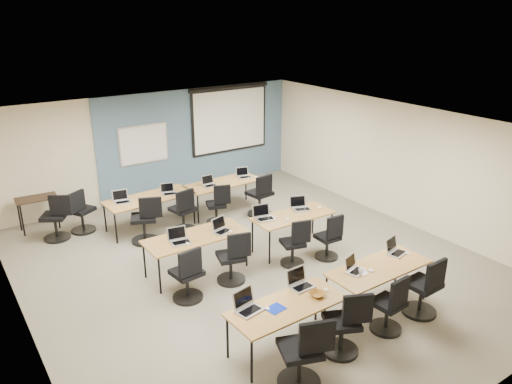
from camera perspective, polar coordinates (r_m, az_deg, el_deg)
floor at (r=9.70m, az=-0.32°, el=-8.27°), size 8.00×9.00×0.02m
ceiling at (r=8.73m, az=-0.36°, el=7.47°), size 8.00×9.00×0.02m
wall_back at (r=12.93m, az=-11.57°, el=5.18°), size 8.00×0.04×2.70m
wall_front at (r=6.32m, az=23.69°, el=-13.06°), size 8.00×0.04×2.70m
wall_left at (r=7.84m, az=-25.60°, el=-6.70°), size 0.04×9.00×2.70m
wall_right at (r=11.71m, az=16.16°, el=3.20°), size 0.04×9.00×2.70m
blue_accent_panel at (r=13.41m, az=-6.59°, el=6.01°), size 5.50×0.04×2.70m
whiteboard at (r=12.73m, az=-12.71°, el=5.32°), size 1.28×0.03×0.98m
projector_screen at (r=13.69m, az=-3.01°, el=8.71°), size 2.40×0.10×1.82m
training_table_front_left at (r=7.21m, az=3.62°, el=-13.08°), size 1.74×0.73×0.73m
training_table_front_right at (r=8.36m, az=13.86°, el=-8.59°), size 1.79×0.74×0.73m
training_table_mid_left at (r=9.22m, az=-6.88°, el=-5.24°), size 1.89×0.79×0.73m
training_table_mid_right at (r=10.07m, az=4.26°, el=-2.88°), size 1.70×0.71×0.73m
training_table_back_left at (r=11.21m, az=-12.11°, el=-0.79°), size 1.94×0.81×0.73m
training_table_back_right at (r=11.92m, az=-3.78°, el=0.92°), size 1.84×0.77×0.73m
laptop_0 at (r=7.04m, az=-1.03°, el=-12.81°), size 0.36×0.31×0.27m
mouse_0 at (r=7.08m, az=1.32°, el=-13.15°), size 0.06×0.09×0.03m
task_chair_0 at (r=6.75m, az=5.45°, el=-18.36°), size 0.61×0.58×1.05m
laptop_1 at (r=7.59m, az=5.03°, el=-10.23°), size 0.35×0.30×0.26m
mouse_1 at (r=7.56m, az=8.05°, el=-10.99°), size 0.06×0.09×0.03m
task_chair_1 at (r=7.37m, az=10.14°, el=-15.08°), size 0.57×0.53×1.01m
laptop_2 at (r=8.12m, az=11.12°, el=-8.45°), size 0.31×0.26×0.23m
mouse_2 at (r=8.18m, az=13.01°, el=-8.73°), size 0.09×0.12×0.04m
task_chair_2 at (r=7.94m, az=15.06°, el=-12.77°), size 0.49×0.49×0.97m
laptop_3 at (r=8.84m, az=15.61°, el=-6.33°), size 0.33×0.28×0.25m
mouse_3 at (r=8.87m, az=16.94°, el=-6.73°), size 0.08×0.10×0.03m
task_chair_3 at (r=8.48m, az=18.69°, el=-10.69°), size 0.55×0.55×1.03m
laptop_4 at (r=8.99m, az=-8.78°, el=-5.29°), size 0.35×0.29×0.26m
mouse_4 at (r=8.91m, az=-7.82°, el=-5.85°), size 0.09×0.12×0.04m
task_chair_4 at (r=8.49m, az=-7.78°, el=-9.76°), size 0.52×0.52×1.00m
laptop_5 at (r=9.32m, az=-4.00°, el=-4.14°), size 0.33×0.28×0.25m
mouse_5 at (r=9.30m, az=-2.95°, el=-4.51°), size 0.06×0.10×0.03m
task_chair_5 at (r=8.94m, az=-2.66°, el=-7.94°), size 0.52×0.52×1.00m
laptop_6 at (r=9.84m, az=0.88°, el=-2.69°), size 0.36×0.30×0.27m
mouse_6 at (r=9.82m, az=3.55°, el=-3.11°), size 0.09×0.12×0.04m
task_chair_6 at (r=9.53m, az=4.46°, el=-6.23°), size 0.47×0.47×0.95m
laptop_7 at (r=10.33m, az=5.08°, el=-1.61°), size 0.35×0.30×0.26m
mouse_7 at (r=10.45m, az=7.27°, el=-1.74°), size 0.09×0.12×0.04m
task_chair_7 at (r=9.84m, az=8.36°, el=-5.52°), size 0.46×0.46×0.95m
laptop_8 at (r=11.04m, az=-15.11°, el=-0.80°), size 0.33×0.28×0.25m
mouse_8 at (r=10.90m, az=-12.69°, el=-1.16°), size 0.06×0.09×0.03m
task_chair_8 at (r=10.63m, az=-12.49°, el=-3.50°), size 0.61×0.57×1.04m
laptop_9 at (r=11.30m, az=-9.95°, el=0.08°), size 0.30×0.26×0.23m
mouse_9 at (r=11.26m, az=-8.92°, el=-0.19°), size 0.06×0.09×0.03m
task_chair_9 at (r=10.97m, az=-8.24°, el=-2.50°), size 0.54×0.54×1.02m
laptop_10 at (r=11.70m, az=-5.38°, el=1.02°), size 0.31×0.26×0.24m
mouse_10 at (r=11.64m, az=-4.02°, el=0.70°), size 0.07×0.10×0.03m
task_chair_10 at (r=11.33m, az=-4.37°, el=-1.78°), size 0.48×0.46×0.95m
laptop_11 at (r=12.23m, az=-1.40°, el=1.97°), size 0.31×0.27×0.24m
mouse_11 at (r=12.22m, az=-0.01°, el=1.73°), size 0.09×0.12×0.04m
task_chair_11 at (r=11.71m, az=0.52°, el=-0.72°), size 0.57×0.57×1.05m
blue_mousepad at (r=7.09m, az=2.26°, el=-13.17°), size 0.28×0.24×0.01m
snack_bowl at (r=7.40m, az=7.00°, el=-11.55°), size 0.23×0.23×0.05m
snack_plate at (r=8.10m, az=12.04°, el=-9.03°), size 0.22×0.22×0.01m
coffee_cup at (r=8.06m, az=11.88°, el=-8.90°), size 0.07×0.07×0.06m
utility_table at (r=11.91m, az=-23.79°, el=-1.06°), size 0.85×0.47×0.75m
spare_chair_a at (r=11.49m, az=-19.37°, el=-2.46°), size 0.59×0.53×1.01m
spare_chair_b at (r=11.32m, az=-21.82°, el=-3.08°), size 0.61×0.55×1.03m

